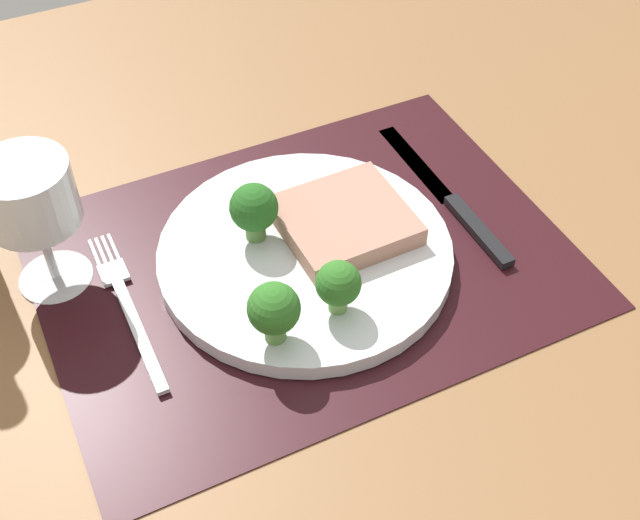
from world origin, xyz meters
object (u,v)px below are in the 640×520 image
(plate, at_px, (305,254))
(fork, at_px, (128,306))
(wine_glass, at_px, (30,201))
(knife, at_px, (453,202))
(steak, at_px, (344,221))

(plate, bearing_deg, fork, 175.02)
(fork, height_order, wine_glass, wine_glass)
(plate, bearing_deg, knife, 1.88)
(plate, height_order, knife, plate)
(knife, xyz_separation_m, wine_glass, (-0.37, 0.07, 0.09))
(knife, distance_m, wine_glass, 0.39)
(wine_glass, bearing_deg, steak, -15.97)
(steak, distance_m, wine_glass, 0.27)
(knife, bearing_deg, steak, 175.81)
(plate, bearing_deg, wine_glass, 159.34)
(plate, distance_m, knife, 0.16)
(fork, height_order, knife, knife)
(plate, bearing_deg, steak, 9.06)
(steak, relative_size, knife, 0.49)
(plate, xyz_separation_m, steak, (0.04, 0.01, 0.02))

